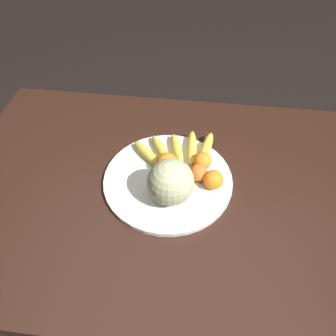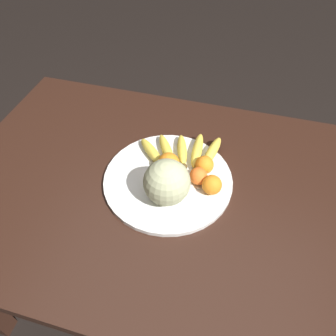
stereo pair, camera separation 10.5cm
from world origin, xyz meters
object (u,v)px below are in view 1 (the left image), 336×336
banana_bunch (177,150)px  orange_back_left (167,163)px  orange_front_left (198,173)px  orange_mid_center (213,180)px  produce_tag (188,184)px  melon (171,182)px  kitchen_table (175,204)px  orange_front_right (202,161)px  fruit_bowl (168,179)px

banana_bunch → orange_back_left: (0.02, 0.09, 0.02)m
orange_back_left → orange_front_left: bearing=168.5°
banana_bunch → orange_mid_center: (-0.13, 0.13, 0.01)m
orange_back_left → produce_tag: size_ratio=0.86×
melon → orange_front_left: size_ratio=2.47×
kitchen_table → orange_front_right: (-0.08, -0.09, 0.14)m
banana_bunch → orange_back_left: 0.09m
orange_front_left → orange_front_right: bearing=-100.4°
orange_front_left → fruit_bowl: bearing=6.2°
fruit_bowl → melon: size_ratio=2.97×
melon → orange_front_right: bearing=-123.0°
fruit_bowl → banana_bunch: (-0.02, -0.12, 0.02)m
orange_mid_center → produce_tag: orange_mid_center is taller
melon → banana_bunch: melon is taller
banana_bunch → orange_front_right: orange_front_right is taller
fruit_bowl → produce_tag: (-0.07, 0.02, 0.01)m
orange_front_right → orange_back_left: size_ratio=0.84×
kitchen_table → banana_bunch: 0.19m
fruit_bowl → orange_mid_center: (-0.15, 0.02, 0.04)m
melon → orange_mid_center: melon is taller
orange_mid_center → orange_back_left: 0.16m
produce_tag → banana_bunch: bearing=-89.0°
produce_tag → orange_front_left: bearing=-154.2°
orange_front_right → orange_front_left: bearing=79.6°
kitchen_table → orange_mid_center: size_ratio=23.78×
produce_tag → fruit_bowl: bearing=-35.5°
banana_bunch → orange_front_right: size_ratio=4.89×
kitchen_table → fruit_bowl: 0.11m
banana_bunch → orange_front_left: size_ratio=5.13×
orange_front_left → orange_front_right: orange_front_right is taller
orange_front_left → orange_back_left: size_ratio=0.80×
banana_bunch → produce_tag: (-0.05, 0.14, -0.02)m
orange_mid_center → kitchen_table: bearing=5.4°
fruit_bowl → orange_back_left: 0.05m
melon → banana_bunch: (0.00, -0.19, -0.05)m
orange_front_right → produce_tag: size_ratio=0.72×
banana_bunch → orange_front_left: orange_front_left is taller
orange_front_right → orange_back_left: (0.12, 0.03, 0.01)m
melon → orange_back_left: 0.12m
orange_front_right → orange_mid_center: 0.09m
melon → orange_mid_center: (-0.13, -0.06, -0.04)m
orange_mid_center → produce_tag: (0.08, 0.00, -0.03)m
banana_bunch → orange_front_right: (-0.09, 0.05, 0.01)m
fruit_bowl → orange_mid_center: size_ratio=6.73×
kitchen_table → banana_bunch: banana_bunch is taller
kitchen_table → orange_back_left: (0.04, -0.06, 0.14)m
kitchen_table → orange_mid_center: orange_mid_center is taller
banana_bunch → orange_mid_center: orange_mid_center is taller
orange_front_left → orange_front_right: size_ratio=0.95×
kitchen_table → orange_front_left: bearing=-151.5°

